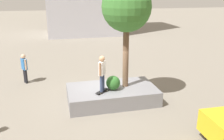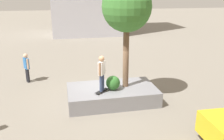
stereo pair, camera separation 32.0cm
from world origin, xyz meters
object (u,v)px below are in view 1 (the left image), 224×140
(skateboard, at_px, (102,91))
(planter_ledge, at_px, (112,95))
(skateboarder, at_px, (102,71))
(bystander_watching, at_px, (24,66))
(plaza_tree, at_px, (127,8))

(skateboard, bearing_deg, planter_ledge, -142.51)
(skateboarder, bearing_deg, planter_ledge, -142.51)
(skateboarder, bearing_deg, skateboard, 0.00)
(planter_ledge, xyz_separation_m, bystander_watching, (4.33, -3.65, 0.64))
(plaza_tree, xyz_separation_m, skateboarder, (1.25, 0.52, -2.69))
(plaza_tree, bearing_deg, bystander_watching, -35.37)
(bystander_watching, bearing_deg, planter_ledge, 139.86)
(planter_ledge, xyz_separation_m, skateboarder, (0.56, 0.43, 1.39))
(skateboarder, bearing_deg, bystander_watching, -47.27)
(skateboard, xyz_separation_m, bystander_watching, (3.77, -4.08, 0.23))
(skateboard, bearing_deg, bystander_watching, -47.27)
(plaza_tree, xyz_separation_m, skateboard, (1.25, 0.52, -3.67))
(planter_ledge, xyz_separation_m, plaza_tree, (-0.69, -0.09, 4.08))
(planter_ledge, height_order, plaza_tree, plaza_tree)
(plaza_tree, bearing_deg, planter_ledge, 7.29)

